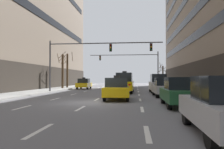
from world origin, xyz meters
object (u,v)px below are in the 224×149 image
object	(u,v)px
car_parked_3	(158,83)
street_tree_1	(163,75)
taxi_driving_1	(127,82)
car_parked_2	(165,87)
taxi_driving_0	(84,84)
street_tree_0	(62,71)
traffic_signal_1	(135,62)
car_driving_3	(127,83)
traffic_signal_0	(92,53)
street_tree_2	(67,70)
taxi_driving_4	(125,83)
pedestrian_0	(180,82)
taxi_driving_2	(117,89)
car_parked_1	(180,92)

from	to	relation	value
car_parked_3	street_tree_1	bearing A→B (deg)	81.43
taxi_driving_1	street_tree_1	size ratio (longest dim) A/B	1.02
car_parked_2	taxi_driving_1	bearing A→B (deg)	107.76
taxi_driving_0	street_tree_0	bearing A→B (deg)	-172.21
traffic_signal_1	street_tree_0	size ratio (longest dim) A/B	2.20
taxi_driving_0	traffic_signal_1	world-z (taller)	traffic_signal_1
car_driving_3	traffic_signal_0	bearing A→B (deg)	-104.13
traffic_signal_0	street_tree_2	xyz separation A→B (m)	(-5.96, 9.96, -1.51)
taxi_driving_4	street_tree_2	size ratio (longest dim) A/B	0.81
traffic_signal_1	pedestrian_0	distance (m)	11.79
taxi_driving_0	pedestrian_0	xyz separation A→B (m)	(13.55, -2.38, 0.29)
taxi_driving_2	car_parked_1	bearing A→B (deg)	-42.91
traffic_signal_0	pedestrian_0	xyz separation A→B (m)	(10.78, 5.73, -3.41)
car_parked_2	car_parked_3	xyz separation A→B (m)	(-0.00, 5.61, 0.22)
car_driving_3	traffic_signal_1	xyz separation A→B (m)	(1.36, 1.41, 3.75)
street_tree_0	street_tree_2	xyz separation A→B (m)	(0.00, 2.29, 0.21)
street_tree_2	taxi_driving_2	bearing A→B (deg)	-62.14
taxi_driving_2	car_driving_3	xyz separation A→B (m)	(-0.04, 21.90, 0.03)
taxi_driving_0	taxi_driving_2	distance (m)	17.30
car_parked_3	traffic_signal_0	world-z (taller)	traffic_signal_0
car_parked_1	pedestrian_0	distance (m)	17.70
car_parked_3	street_tree_2	world-z (taller)	street_tree_2
taxi_driving_1	car_driving_3	size ratio (longest dim) A/B	1.00
street_tree_0	car_driving_3	bearing A→B (deg)	33.32
car_parked_2	traffic_signal_1	world-z (taller)	traffic_signal_1
traffic_signal_1	taxi_driving_4	bearing A→B (deg)	-94.08
traffic_signal_1	taxi_driving_0	bearing A→B (deg)	-136.68
street_tree_1	traffic_signal_0	bearing A→B (deg)	-119.65
taxi_driving_2	traffic_signal_0	size ratio (longest dim) A/B	0.34
taxi_driving_1	traffic_signal_0	bearing A→B (deg)	-117.43
taxi_driving_2	taxi_driving_1	bearing A→B (deg)	89.53
traffic_signal_0	pedestrian_0	world-z (taller)	traffic_signal_0
street_tree_2	car_driving_3	bearing A→B (deg)	22.55
street_tree_1	taxi_driving_0	bearing A→B (deg)	-143.60
street_tree_2	traffic_signal_1	bearing A→B (deg)	26.25
taxi_driving_4	pedestrian_0	xyz separation A→B (m)	(7.05, 6.12, -0.03)
taxi_driving_0	taxi_driving_4	distance (m)	10.70
car_parked_1	traffic_signal_0	size ratio (longest dim) A/B	0.34
taxi_driving_2	taxi_driving_4	world-z (taller)	taxi_driving_4
car_parked_1	street_tree_0	xyz separation A→B (m)	(-13.41, 19.32, 1.94)
traffic_signal_1	traffic_signal_0	bearing A→B (deg)	-107.61
taxi_driving_4	street_tree_0	world-z (taller)	street_tree_0
car_parked_2	car_parked_3	world-z (taller)	car_parked_3
car_driving_3	street_tree_2	bearing A→B (deg)	-157.45
taxi_driving_4	car_parked_1	size ratio (longest dim) A/B	1.03
car_parked_1	street_tree_2	bearing A→B (deg)	121.83
pedestrian_0	car_parked_1	bearing A→B (deg)	-100.88
taxi_driving_0	car_parked_1	xyz separation A→B (m)	(10.21, -19.75, 0.04)
taxi_driving_2	car_driving_3	size ratio (longest dim) A/B	0.97
traffic_signal_1	street_tree_1	bearing A→B (deg)	23.29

